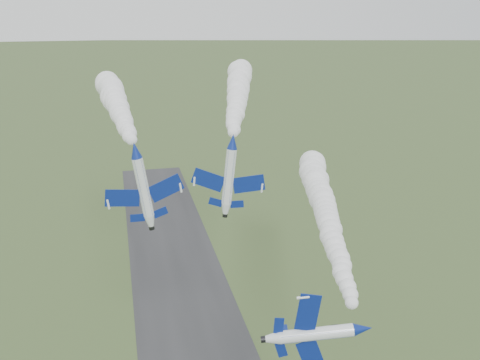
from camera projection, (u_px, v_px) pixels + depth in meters
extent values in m
cube|color=#2B2B2D|center=(198.00, 355.00, 108.25)|extent=(24.00, 260.00, 0.04)
cylinder|color=white|center=(363.00, 329.00, 65.96)|extent=(3.65, 9.26, 1.79)
cone|color=navy|center=(375.00, 358.00, 60.52)|extent=(2.25, 2.70, 1.79)
cone|color=white|center=(353.00, 305.00, 71.19)|extent=(2.16, 2.28, 1.79)
cylinder|color=black|center=(351.00, 300.00, 72.21)|extent=(1.02, 0.82, 0.91)
ellipsoid|color=black|center=(372.00, 340.00, 63.73)|extent=(1.82, 3.30, 1.19)
cube|color=navy|center=(359.00, 302.00, 65.75)|extent=(1.23, 2.69, 4.96)
cube|color=navy|center=(361.00, 347.00, 67.81)|extent=(1.23, 2.69, 4.96)
cube|color=navy|center=(354.00, 297.00, 69.72)|extent=(0.59, 1.24, 2.16)
cube|color=navy|center=(355.00, 320.00, 70.81)|extent=(0.59, 1.24, 2.16)
cube|color=navy|center=(366.00, 309.00, 69.99)|extent=(2.69, 2.19, 0.39)
cylinder|color=white|center=(135.00, 150.00, 78.60)|extent=(2.50, 9.45, 1.88)
cone|color=navy|center=(140.00, 161.00, 73.26)|extent=(2.04, 2.57, 1.88)
cone|color=white|center=(131.00, 141.00, 83.75)|extent=(2.01, 2.12, 1.88)
cylinder|color=black|center=(130.00, 140.00, 84.76)|extent=(1.00, 0.73, 0.95)
ellipsoid|color=black|center=(136.00, 150.00, 76.21)|extent=(1.47, 3.28, 1.25)
cube|color=navy|center=(112.00, 155.00, 78.70)|extent=(5.26, 3.00, 0.85)
cube|color=navy|center=(157.00, 145.00, 80.24)|extent=(5.26, 3.00, 0.85)
cube|color=navy|center=(120.00, 145.00, 82.43)|extent=(2.30, 1.37, 0.41)
cube|color=navy|center=(143.00, 140.00, 83.25)|extent=(2.30, 1.37, 0.41)
cube|color=navy|center=(130.00, 134.00, 82.09)|extent=(0.58, 1.81, 2.44)
cylinder|color=white|center=(233.00, 142.00, 81.06)|extent=(3.68, 9.07, 1.75)
cone|color=navy|center=(232.00, 151.00, 75.73)|extent=(2.22, 2.66, 1.75)
cone|color=white|center=(233.00, 133.00, 86.19)|extent=(2.13, 2.25, 1.75)
cylinder|color=black|center=(233.00, 132.00, 87.20)|extent=(1.00, 0.82, 0.89)
ellipsoid|color=black|center=(233.00, 141.00, 78.70)|extent=(1.81, 3.24, 1.17)
cube|color=navy|center=(212.00, 139.00, 81.79)|extent=(5.31, 3.56, 0.66)
cube|color=navy|center=(253.00, 143.00, 82.04)|extent=(5.31, 3.56, 0.66)
cube|color=navy|center=(222.00, 134.00, 85.22)|extent=(2.33, 1.61, 0.33)
cube|color=navy|center=(243.00, 136.00, 85.35)|extent=(2.33, 1.61, 0.33)
cube|color=navy|center=(234.00, 127.00, 84.61)|extent=(0.74, 1.74, 2.33)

